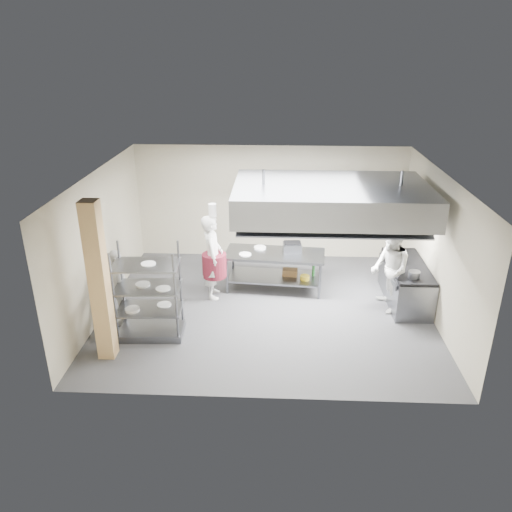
{
  "coord_description": "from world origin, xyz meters",
  "views": [
    {
      "loc": [
        0.21,
        -9.61,
        5.36
      ],
      "look_at": [
        -0.24,
        0.2,
        1.17
      ],
      "focal_mm": 35.0,
      "sensor_mm": 36.0,
      "label": 1
    }
  ],
  "objects_px": {
    "chef_line": "(390,270)",
    "griddle": "(292,247)",
    "chef_head": "(212,257)",
    "chef_plating": "(119,287)",
    "stockpot": "(399,259)",
    "pass_rack": "(148,292)",
    "island": "(275,271)",
    "cooking_range": "(405,284)"
  },
  "relations": [
    {
      "from": "griddle",
      "to": "chef_line",
      "type": "bearing_deg",
      "value": -30.25
    },
    {
      "from": "pass_rack",
      "to": "stockpot",
      "type": "height_order",
      "value": "pass_rack"
    },
    {
      "from": "island",
      "to": "chef_line",
      "type": "distance_m",
      "value": 2.65
    },
    {
      "from": "griddle",
      "to": "stockpot",
      "type": "distance_m",
      "value": 2.38
    },
    {
      "from": "stockpot",
      "to": "island",
      "type": "bearing_deg",
      "value": 171.09
    },
    {
      "from": "chef_plating",
      "to": "stockpot",
      "type": "relative_size",
      "value": 5.55
    },
    {
      "from": "island",
      "to": "chef_line",
      "type": "bearing_deg",
      "value": -14.78
    },
    {
      "from": "cooking_range",
      "to": "chef_head",
      "type": "xyz_separation_m",
      "value": [
        -4.31,
        0.06,
        0.55
      ]
    },
    {
      "from": "pass_rack",
      "to": "cooking_range",
      "type": "bearing_deg",
      "value": 14.37
    },
    {
      "from": "pass_rack",
      "to": "chef_head",
      "type": "xyz_separation_m",
      "value": [
        1.03,
        1.7,
        0.03
      ]
    },
    {
      "from": "chef_plating",
      "to": "stockpot",
      "type": "height_order",
      "value": "chef_plating"
    },
    {
      "from": "pass_rack",
      "to": "chef_line",
      "type": "relative_size",
      "value": 1.0
    },
    {
      "from": "chef_head",
      "to": "chef_line",
      "type": "distance_m",
      "value": 3.86
    },
    {
      "from": "cooking_range",
      "to": "chef_line",
      "type": "height_order",
      "value": "chef_line"
    },
    {
      "from": "chef_plating",
      "to": "stockpot",
      "type": "distance_m",
      "value": 6.01
    },
    {
      "from": "stockpot",
      "to": "chef_plating",
      "type": "bearing_deg",
      "value": -168.03
    },
    {
      "from": "chef_line",
      "to": "chef_plating",
      "type": "relative_size",
      "value": 1.17
    },
    {
      "from": "island",
      "to": "griddle",
      "type": "bearing_deg",
      "value": 20.77
    },
    {
      "from": "chef_line",
      "to": "chef_head",
      "type": "bearing_deg",
      "value": -101.51
    },
    {
      "from": "pass_rack",
      "to": "chef_line",
      "type": "bearing_deg",
      "value": 11.8
    },
    {
      "from": "chef_line",
      "to": "griddle",
      "type": "bearing_deg",
      "value": -120.87
    },
    {
      "from": "stockpot",
      "to": "cooking_range",
      "type": "bearing_deg",
      "value": -19.9
    },
    {
      "from": "island",
      "to": "chef_line",
      "type": "relative_size",
      "value": 1.21
    },
    {
      "from": "pass_rack",
      "to": "chef_head",
      "type": "relative_size",
      "value": 0.97
    },
    {
      "from": "island",
      "to": "cooking_range",
      "type": "bearing_deg",
      "value": -4.62
    },
    {
      "from": "chef_line",
      "to": "griddle",
      "type": "height_order",
      "value": "chef_line"
    },
    {
      "from": "chef_head",
      "to": "chef_line",
      "type": "relative_size",
      "value": 1.03
    },
    {
      "from": "chef_plating",
      "to": "griddle",
      "type": "bearing_deg",
      "value": 102.09
    },
    {
      "from": "cooking_range",
      "to": "chef_line",
      "type": "xyz_separation_m",
      "value": [
        -0.48,
        -0.38,
        0.53
      ]
    },
    {
      "from": "chef_line",
      "to": "chef_plating",
      "type": "distance_m",
      "value": 5.66
    },
    {
      "from": "chef_head",
      "to": "island",
      "type": "bearing_deg",
      "value": -78.44
    },
    {
      "from": "island",
      "to": "chef_plating",
      "type": "bearing_deg",
      "value": -146.98
    },
    {
      "from": "chef_line",
      "to": "griddle",
      "type": "relative_size",
      "value": 4.53
    },
    {
      "from": "pass_rack",
      "to": "chef_plating",
      "type": "xyz_separation_m",
      "value": [
        -0.73,
        0.47,
        -0.13
      ]
    },
    {
      "from": "island",
      "to": "chef_plating",
      "type": "height_order",
      "value": "chef_plating"
    },
    {
      "from": "griddle",
      "to": "chef_head",
      "type": "bearing_deg",
      "value": -167.13
    },
    {
      "from": "griddle",
      "to": "chef_plating",
      "type": "bearing_deg",
      "value": -157.65
    },
    {
      "from": "chef_head",
      "to": "griddle",
      "type": "bearing_deg",
      "value": -78.86
    },
    {
      "from": "chef_head",
      "to": "chef_plating",
      "type": "bearing_deg",
      "value": 118.87
    },
    {
      "from": "chef_line",
      "to": "griddle",
      "type": "xyz_separation_m",
      "value": [
        -2.05,
        1.0,
        0.07
      ]
    },
    {
      "from": "chef_line",
      "to": "stockpot",
      "type": "xyz_separation_m",
      "value": [
        0.28,
        0.46,
        0.06
      ]
    },
    {
      "from": "chef_plating",
      "to": "griddle",
      "type": "relative_size",
      "value": 3.87
    }
  ]
}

